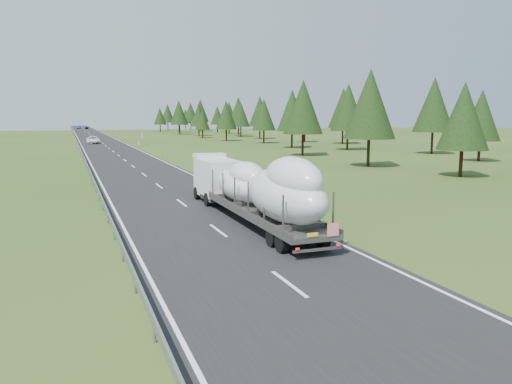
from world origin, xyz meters
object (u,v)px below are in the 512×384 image
object	(u,v)px
boat_truck	(256,187)
highway_sign	(142,136)
distant_car_blue	(79,127)
distant_van	(93,140)
distant_car_dark	(87,128)

from	to	relation	value
boat_truck	highway_sign	bearing A→B (deg)	86.56
highway_sign	distant_car_blue	bearing A→B (deg)	93.63
highway_sign	distant_van	bearing A→B (deg)	132.56
highway_sign	boat_truck	world-z (taller)	boat_truck
distant_van	distant_car_blue	size ratio (longest dim) A/B	1.19
distant_van	distant_car_dark	world-z (taller)	distant_van
boat_truck	distant_car_blue	world-z (taller)	boat_truck
distant_car_dark	highway_sign	bearing A→B (deg)	-85.66
boat_truck	distant_car_blue	bearing A→B (deg)	91.14
distant_van	highway_sign	bearing A→B (deg)	-47.31
distant_car_dark	boat_truck	bearing A→B (deg)	-87.84
distant_car_dark	distant_car_blue	size ratio (longest dim) A/B	0.84
highway_sign	distant_car_dark	xyz separation A→B (m)	(-5.93, 136.46, -1.12)
distant_van	distant_car_dark	distance (m)	126.50
boat_truck	distant_car_blue	distance (m)	224.46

